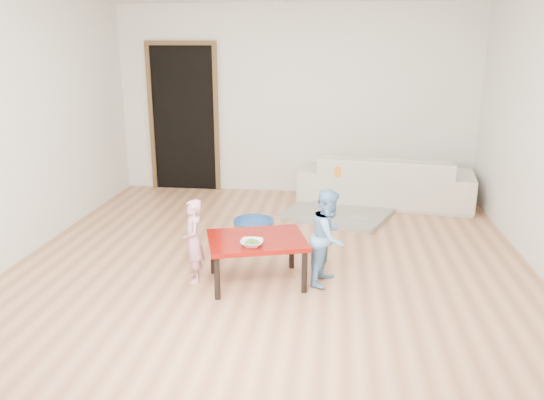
% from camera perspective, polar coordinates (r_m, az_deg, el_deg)
% --- Properties ---
extents(floor, '(5.00, 5.00, 0.01)m').
position_cam_1_polar(floor, '(5.40, 0.26, -6.03)').
color(floor, '#AB7049').
rests_on(floor, ground).
extents(back_wall, '(5.00, 0.02, 2.60)m').
position_cam_1_polar(back_wall, '(7.52, 2.51, 10.58)').
color(back_wall, white).
rests_on(back_wall, floor).
extents(left_wall, '(0.02, 5.00, 2.60)m').
position_cam_1_polar(left_wall, '(5.89, -24.90, 7.46)').
color(left_wall, white).
rests_on(left_wall, floor).
extents(doorway, '(1.02, 0.08, 2.11)m').
position_cam_1_polar(doorway, '(7.82, -9.43, 8.57)').
color(doorway, brown).
rests_on(doorway, back_wall).
extents(sofa, '(2.35, 1.18, 0.66)m').
position_cam_1_polar(sofa, '(7.25, 12.07, 2.22)').
color(sofa, beige).
rests_on(sofa, floor).
extents(cushion, '(0.55, 0.51, 0.13)m').
position_cam_1_polar(cushion, '(7.07, 8.43, 3.44)').
color(cushion, '#FF9F1C').
rests_on(cushion, sofa).
extents(red_table, '(0.99, 0.85, 0.42)m').
position_cam_1_polar(red_table, '(4.75, -1.64, -6.52)').
color(red_table, maroon).
rests_on(red_table, floor).
extents(bowl, '(0.19, 0.19, 0.05)m').
position_cam_1_polar(bowl, '(4.50, -2.19, -4.66)').
color(bowl, white).
rests_on(bowl, red_table).
extents(broccoli, '(0.12, 0.12, 0.06)m').
position_cam_1_polar(broccoli, '(4.50, -2.19, -4.61)').
color(broccoli, '#2D5919').
rests_on(broccoli, red_table).
extents(child_pink, '(0.27, 0.33, 0.76)m').
position_cam_1_polar(child_pink, '(4.78, -8.45, -4.37)').
color(child_pink, '#DC648D').
rests_on(child_pink, floor).
extents(child_blue, '(0.44, 0.50, 0.86)m').
position_cam_1_polar(child_blue, '(4.71, 6.12, -3.96)').
color(child_blue, '#68AAF2').
rests_on(child_blue, floor).
extents(basin, '(0.46, 0.46, 0.14)m').
position_cam_1_polar(basin, '(6.06, -1.99, -2.79)').
color(basin, '#28569A').
rests_on(basin, floor).
extents(blanket, '(1.50, 1.39, 0.06)m').
position_cam_1_polar(blanket, '(6.70, 7.14, -1.37)').
color(blanket, gray).
rests_on(blanket, floor).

